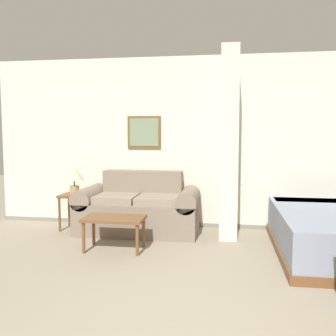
% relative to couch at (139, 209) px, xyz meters
% --- Properties ---
extents(wall_back, '(7.11, 0.16, 2.60)m').
position_rel_couch_xyz_m(wall_back, '(1.16, 0.49, 0.96)').
color(wall_back, silver).
rests_on(wall_back, ground_plane).
extents(wall_partition_pillar, '(0.24, 0.74, 2.60)m').
position_rel_couch_xyz_m(wall_partition_pillar, '(1.30, 0.06, 0.97)').
color(wall_partition_pillar, silver).
rests_on(wall_partition_pillar, ground_plane).
extents(couch, '(1.76, 0.84, 0.87)m').
position_rel_couch_xyz_m(couch, '(0.00, 0.00, 0.00)').
color(couch, gray).
rests_on(couch, ground_plane).
extents(coffee_table, '(0.74, 0.43, 0.41)m').
position_rel_couch_xyz_m(coffee_table, '(-0.10, -0.90, 0.03)').
color(coffee_table, brown).
rests_on(coffee_table, ground_plane).
extents(side_table, '(0.40, 0.40, 0.53)m').
position_rel_couch_xyz_m(side_table, '(-0.99, 0.02, 0.10)').
color(side_table, brown).
rests_on(side_table, ground_plane).
extents(table_lamp, '(0.29, 0.29, 0.42)m').
position_rel_couch_xyz_m(table_lamp, '(-0.99, 0.02, 0.48)').
color(table_lamp, tan).
rests_on(table_lamp, side_table).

